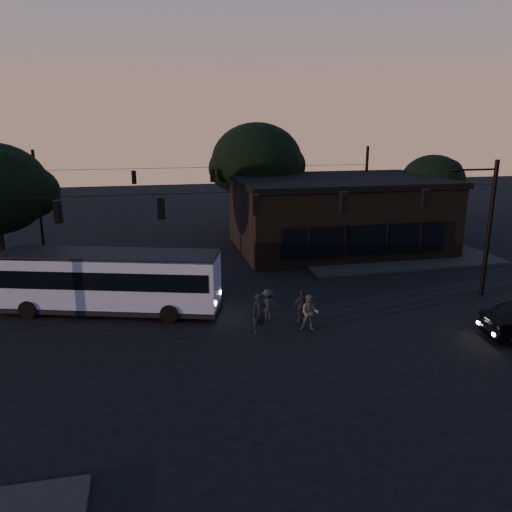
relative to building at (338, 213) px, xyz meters
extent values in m
plane|color=black|center=(-9.00, -15.97, -2.71)|extent=(120.00, 120.00, 0.00)
cube|color=black|center=(3.00, -1.97, -2.63)|extent=(14.00, 10.00, 0.15)
cube|color=black|center=(-23.00, -1.97, -2.63)|extent=(14.00, 10.00, 0.15)
cube|color=black|center=(0.00, 0.03, -0.21)|extent=(15.00, 10.00, 5.00)
cube|color=black|center=(0.00, 0.03, 2.49)|extent=(15.40, 10.40, 0.40)
cube|color=black|center=(0.00, -5.09, -0.91)|extent=(11.50, 0.18, 2.00)
cylinder|color=black|center=(-5.00, 6.03, -0.71)|extent=(0.44, 0.44, 4.00)
ellipsoid|color=black|center=(-5.00, 6.03, 3.49)|extent=(7.60, 7.60, 6.46)
cylinder|color=black|center=(9.00, 2.03, -1.21)|extent=(0.44, 0.44, 3.00)
ellipsoid|color=black|center=(9.00, 2.03, 1.94)|extent=(5.20, 5.20, 4.42)
cylinder|color=black|center=(-23.00, -2.97, -0.91)|extent=(0.44, 0.44, 3.60)
cylinder|color=black|center=(4.00, -11.97, 1.04)|extent=(0.24, 0.24, 7.50)
cylinder|color=black|center=(-9.00, -11.97, 3.49)|extent=(26.00, 0.03, 0.03)
cube|color=black|center=(-18.00, -11.97, 2.84)|extent=(0.34, 0.30, 1.00)
cube|color=black|center=(-13.50, -11.97, 2.84)|extent=(0.34, 0.30, 1.00)
cube|color=black|center=(-9.00, -11.97, 2.84)|extent=(0.34, 0.30, 1.00)
cube|color=black|center=(-4.50, -11.97, 2.84)|extent=(0.34, 0.30, 1.00)
cube|color=black|center=(0.00, -11.97, 2.84)|extent=(0.34, 0.30, 1.00)
cylinder|color=black|center=(-22.00, 4.03, 1.04)|extent=(0.24, 0.24, 7.50)
cylinder|color=black|center=(4.00, 4.03, 1.04)|extent=(0.24, 0.24, 7.50)
cylinder|color=black|center=(-9.00, 4.03, 3.29)|extent=(26.00, 0.03, 0.03)
cube|color=black|center=(-15.00, 4.03, 2.64)|extent=(0.34, 0.30, 1.00)
cube|color=black|center=(-9.00, 4.03, 2.64)|extent=(0.34, 0.30, 1.00)
cube|color=black|center=(-3.00, 4.03, 2.64)|extent=(0.34, 0.30, 1.00)
cube|color=#989DC1|center=(-16.15, -10.18, -0.97)|extent=(11.18, 5.53, 2.58)
cube|color=black|center=(-16.15, -10.18, -0.72)|extent=(10.78, 5.44, 0.89)
cube|color=black|center=(-16.15, -10.18, 0.32)|extent=(11.18, 5.53, 0.15)
cube|color=black|center=(-16.15, -10.18, -2.36)|extent=(11.30, 5.62, 0.25)
cylinder|color=black|center=(-20.17, -10.27, -2.26)|extent=(0.93, 0.50, 0.89)
cylinder|color=black|center=(-19.45, -7.89, -2.26)|extent=(0.93, 0.50, 0.89)
cylinder|color=black|center=(-13.37, -12.31, -2.26)|extent=(0.93, 0.50, 0.89)
cylinder|color=black|center=(-12.65, -9.94, -2.26)|extent=(0.93, 0.50, 0.89)
imported|color=black|center=(-9.38, -14.41, -1.77)|extent=(0.75, 0.56, 1.88)
imported|color=#464741|center=(-7.03, -14.62, -1.85)|extent=(1.01, 0.91, 1.71)
imported|color=black|center=(-7.08, -13.64, -1.90)|extent=(0.95, 0.40, 1.62)
imported|color=black|center=(-8.64, -13.03, -1.91)|extent=(1.11, 0.76, 1.59)
camera|label=1|loc=(-14.09, -35.21, 6.67)|focal=35.00mm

